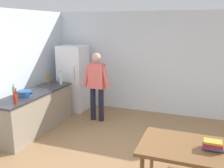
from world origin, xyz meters
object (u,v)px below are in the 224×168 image
at_px(bottle_sauce_red, 15,99).
at_px(bottle_oil_amber, 48,79).
at_px(refrigerator, 73,78).
at_px(person, 97,82).
at_px(bottle_water_clear, 61,79).
at_px(book_stack, 213,145).
at_px(utensil_jar, 60,80).
at_px(bottle_vinegar_tall, 14,93).
at_px(dining_table, 192,152).
at_px(cooking_pot, 25,94).
at_px(bottle_beer_brown, 16,96).

distance_m(bottle_sauce_red, bottle_oil_amber, 1.69).
height_order(refrigerator, person, refrigerator).
relative_size(bottle_water_clear, book_stack, 1.07).
relative_size(bottle_oil_amber, book_stack, 1.00).
distance_m(person, utensil_jar, 1.01).
bearing_deg(book_stack, bottle_vinegar_tall, 172.18).
relative_size(dining_table, cooking_pot, 3.50).
distance_m(refrigerator, bottle_water_clear, 0.75).
bearing_deg(bottle_oil_amber, bottle_vinegar_tall, -82.42).
height_order(bottle_sauce_red, bottle_water_clear, bottle_water_clear).
distance_m(refrigerator, cooking_pot, 1.93).
bearing_deg(person, book_stack, -39.34).
bearing_deg(bottle_beer_brown, bottle_vinegar_tall, 147.25).
bearing_deg(book_stack, utensil_jar, 149.82).
bearing_deg(utensil_jar, bottle_beer_brown, -88.03).
height_order(bottle_vinegar_tall, book_stack, bottle_vinegar_tall).
bearing_deg(refrigerator, person, -30.23).
xyz_separation_m(cooking_pot, utensil_jar, (0.03, 1.34, 0.02)).
bearing_deg(bottle_vinegar_tall, dining_table, -8.50).
relative_size(person, bottle_vinegar_tall, 5.31).
xyz_separation_m(bottle_beer_brown, bottle_vinegar_tall, (-0.12, 0.08, 0.03)).
bearing_deg(book_stack, refrigerator, 142.89).
height_order(person, book_stack, person).
xyz_separation_m(person, cooking_pot, (-1.03, -1.38, -0.02)).
bearing_deg(bottle_vinegar_tall, book_stack, -7.82).
distance_m(refrigerator, bottle_vinegar_tall, 2.20).
xyz_separation_m(cooking_pot, book_stack, (3.64, -0.77, -0.15)).
height_order(bottle_sauce_red, bottle_oil_amber, bottle_oil_amber).
bearing_deg(dining_table, person, 137.59).
relative_size(refrigerator, bottle_water_clear, 6.00).
distance_m(dining_table, bottle_water_clear, 3.81).
relative_size(refrigerator, person, 1.06).
height_order(utensil_jar, bottle_water_clear, utensil_jar).
height_order(dining_table, cooking_pot, cooking_pot).
distance_m(person, dining_table, 3.20).
bearing_deg(bottle_vinegar_tall, utensil_jar, 87.82).
bearing_deg(refrigerator, book_stack, -37.11).
height_order(person, bottle_sauce_red, person).
bearing_deg(bottle_beer_brown, book_stack, -6.87).
distance_m(dining_table, bottle_beer_brown, 3.34).
bearing_deg(bottle_vinegar_tall, bottle_beer_brown, -32.75).
bearing_deg(bottle_sauce_red, person, 64.68).
xyz_separation_m(bottle_vinegar_tall, book_stack, (3.68, -0.51, -0.22)).
bearing_deg(bottle_water_clear, person, 11.46).
distance_m(bottle_beer_brown, bottle_sauce_red, 0.15).
bearing_deg(bottle_sauce_red, refrigerator, 91.92).
distance_m(person, bottle_oil_amber, 1.28).
height_order(cooking_pot, bottle_oil_amber, bottle_oil_amber).
relative_size(cooking_pot, bottle_oil_amber, 1.43).
distance_m(bottle_water_clear, book_stack, 4.02).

